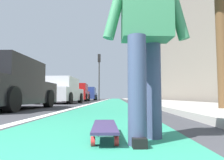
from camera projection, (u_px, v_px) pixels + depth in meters
ground_plane at (111, 104)px, 10.45m from camera, size 80.00×80.00×0.00m
bike_lane_paint at (114, 100)px, 24.40m from camera, size 56.00×1.84×0.00m
lane_stripe_white at (102, 101)px, 20.44m from camera, size 52.00×0.16×0.01m
sidewalk_curb at (149, 101)px, 18.36m from camera, size 52.00×3.20×0.11m
building_facade at (167, 46)px, 22.74m from camera, size 40.00×1.20×11.36m
skateboard at (105, 127)px, 1.87m from camera, size 0.85×0.25×0.11m
skater_person at (146, 26)px, 1.78m from camera, size 0.47×0.72×1.64m
parked_car_near at (4, 85)px, 6.25m from camera, size 4.09×2.05×1.46m
parked_car_mid at (61, 91)px, 12.36m from camera, size 4.29×2.04×1.46m
parked_car_far at (77, 93)px, 18.37m from camera, size 4.39×2.13×1.48m
parked_car_end at (88, 94)px, 24.72m from camera, size 4.44×1.97×1.47m
traffic_light at (99, 69)px, 21.80m from camera, size 0.33×0.28×4.70m
pedestrian_distant at (154, 88)px, 12.37m from camera, size 0.43×0.67×1.53m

